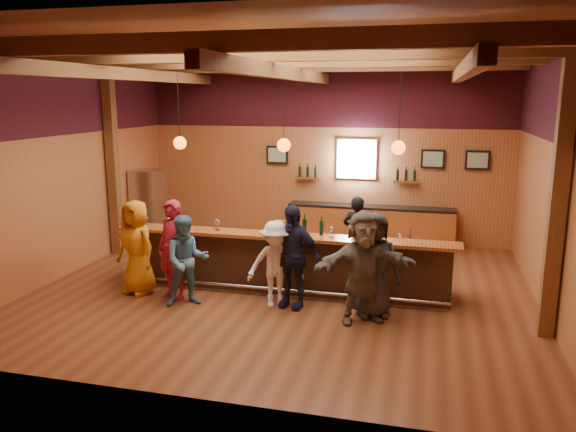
{
  "coord_description": "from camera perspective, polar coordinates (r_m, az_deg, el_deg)",
  "views": [
    {
      "loc": [
        2.52,
        -9.67,
        3.57
      ],
      "look_at": [
        0.0,
        0.3,
        1.35
      ],
      "focal_mm": 35.0,
      "sensor_mm": 36.0,
      "label": 1
    }
  ],
  "objects": [
    {
      "name": "bottle_b",
      "position": [
        10.07,
        3.42,
        -1.2
      ],
      "size": [
        0.07,
        0.07,
        0.34
      ],
      "color": "black",
      "rests_on": "bar_counter"
    },
    {
      "name": "customer_dark",
      "position": [
        9.25,
        8.73,
        -4.92
      ],
      "size": [
        0.99,
        0.81,
        1.74
      ],
      "primitive_type": "imported",
      "rotation": [
        0.0,
        0.0,
        0.35
      ],
      "color": "#28292B",
      "rests_on": "ground"
    },
    {
      "name": "customer_white",
      "position": [
        9.6,
        -1.29,
        -4.9
      ],
      "size": [
        1.1,
        0.87,
        1.5
      ],
      "primitive_type": "imported",
      "rotation": [
        0.0,
        0.0,
        0.37
      ],
      "color": "silver",
      "rests_on": "ground"
    },
    {
      "name": "glass_g",
      "position": [
        9.83,
        7.35,
        -1.7
      ],
      "size": [
        0.07,
        0.07,
        0.17
      ],
      "color": "silver",
      "rests_on": "bar_counter"
    },
    {
      "name": "room",
      "position": [
        10.06,
        -0.34,
        10.15
      ],
      "size": [
        9.04,
        9.0,
        4.52
      ],
      "color": "#603019",
      "rests_on": "ground"
    },
    {
      "name": "framed_pictures",
      "position": [
        13.71,
        10.59,
        5.82
      ],
      "size": [
        5.35,
        0.05,
        0.45
      ],
      "color": "black",
      "rests_on": "room"
    },
    {
      "name": "bottle_a",
      "position": [
        10.12,
        1.69,
        -1.04
      ],
      "size": [
        0.08,
        0.08,
        0.38
      ],
      "color": "black",
      "rests_on": "bar_counter"
    },
    {
      "name": "glass_f",
      "position": [
        9.89,
        4.42,
        -1.4
      ],
      "size": [
        0.09,
        0.09,
        0.2
      ],
      "color": "silver",
      "rests_on": "bar_counter"
    },
    {
      "name": "back_bar_cabinet",
      "position": [
        13.81,
        8.33,
        -0.9
      ],
      "size": [
        4.0,
        0.52,
        0.95
      ],
      "color": "brown",
      "rests_on": "ground"
    },
    {
      "name": "glass_h",
      "position": [
        9.76,
        11.25,
        -1.97
      ],
      "size": [
        0.07,
        0.07,
        0.16
      ],
      "color": "silver",
      "rests_on": "bar_counter"
    },
    {
      "name": "glass_e",
      "position": [
        10.18,
        -1.78,
        -1.09
      ],
      "size": [
        0.08,
        0.08,
        0.17
      ],
      "color": "silver",
      "rests_on": "bar_counter"
    },
    {
      "name": "glass_c",
      "position": [
        10.58,
        -7.27,
        -0.57
      ],
      "size": [
        0.09,
        0.09,
        0.2
      ],
      "color": "silver",
      "rests_on": "bar_counter"
    },
    {
      "name": "ice_bucket",
      "position": [
        10.09,
        -0.9,
        -1.2
      ],
      "size": [
        0.23,
        0.23,
        0.25
      ],
      "primitive_type": "cylinder",
      "color": "brown",
      "rests_on": "bar_counter"
    },
    {
      "name": "stainless_fridge",
      "position": [
        14.19,
        -13.91,
        0.98
      ],
      "size": [
        0.7,
        0.7,
        1.8
      ],
      "primitive_type": "cube",
      "color": "silver",
      "rests_on": "ground"
    },
    {
      "name": "glass_a",
      "position": [
        11.15,
        -14.16,
        -0.27
      ],
      "size": [
        0.08,
        0.08,
        0.18
      ],
      "color": "silver",
      "rests_on": "bar_counter"
    },
    {
      "name": "bartender",
      "position": [
        11.42,
        6.99,
        -1.93
      ],
      "size": [
        0.64,
        0.48,
        1.6
      ],
      "primitive_type": "imported",
      "rotation": [
        0.0,
        0.0,
        2.96
      ],
      "color": "black",
      "rests_on": "ground"
    },
    {
      "name": "wine_shelves",
      "position": [
        13.8,
        6.89,
        3.97
      ],
      "size": [
        3.0,
        0.18,
        0.3
      ],
      "color": "brown",
      "rests_on": "room"
    },
    {
      "name": "bar_counter",
      "position": [
        10.58,
        -0.11,
        -4.56
      ],
      "size": [
        6.3,
        1.07,
        1.11
      ],
      "color": "black",
      "rests_on": "ground"
    },
    {
      "name": "customer_denim",
      "position": [
        9.79,
        -10.24,
        -4.49
      ],
      "size": [
        0.96,
        0.9,
        1.59
      ],
      "primitive_type": "imported",
      "rotation": [
        0.0,
        0.0,
        0.5
      ],
      "color": "teal",
      "rests_on": "ground"
    },
    {
      "name": "customer_orange",
      "position": [
        10.56,
        -15.13,
        -3.08
      ],
      "size": [
        0.98,
        0.81,
        1.74
      ],
      "primitive_type": "imported",
      "rotation": [
        0.0,
        0.0,
        -0.34
      ],
      "color": "#C87512",
      "rests_on": "ground"
    },
    {
      "name": "glass_b",
      "position": [
        10.9,
        -12.07,
        -0.41
      ],
      "size": [
        0.08,
        0.08,
        0.19
      ],
      "color": "silver",
      "rests_on": "bar_counter"
    },
    {
      "name": "pendant_lights",
      "position": [
        10.03,
        -0.42,
        7.25
      ],
      "size": [
        4.24,
        0.24,
        1.37
      ],
      "color": "black",
      "rests_on": "room"
    },
    {
      "name": "customer_brown",
      "position": [
        8.97,
        7.62,
        -5.19
      ],
      "size": [
        1.75,
        1.21,
        1.82
      ],
      "primitive_type": "imported",
      "rotation": [
        0.0,
        0.0,
        0.44
      ],
      "color": "#62594E",
      "rests_on": "ground"
    },
    {
      "name": "customer_navy",
      "position": [
        9.52,
        0.39,
        -4.13
      ],
      "size": [
        1.12,
        0.66,
        1.79
      ],
      "primitive_type": "imported",
      "rotation": [
        0.0,
        0.0,
        -0.23
      ],
      "color": "#181B30",
      "rests_on": "ground"
    },
    {
      "name": "customer_redvest",
      "position": [
        10.14,
        -11.63,
        -3.37
      ],
      "size": [
        0.76,
        0.62,
        1.79
      ],
      "primitive_type": "imported",
      "rotation": [
        0.0,
        0.0,
        -0.35
      ],
      "color": "maroon",
      "rests_on": "ground"
    },
    {
      "name": "glass_d",
      "position": [
        10.47,
        -7.17,
        -0.7
      ],
      "size": [
        0.09,
        0.09,
        0.2
      ],
      "color": "silver",
      "rests_on": "bar_counter"
    },
    {
      "name": "window",
      "position": [
        13.81,
        6.98,
        5.77
      ],
      "size": [
        0.95,
        0.09,
        0.95
      ],
      "color": "silver",
      "rests_on": "room"
    }
  ]
}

